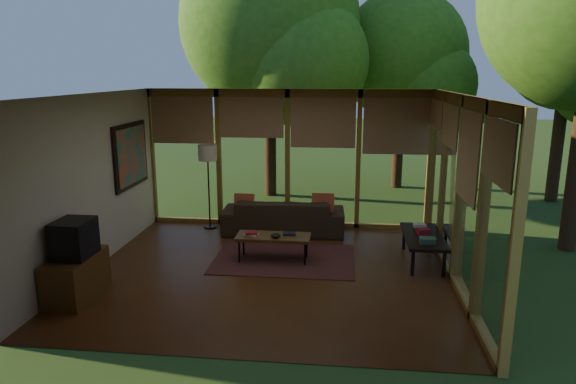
# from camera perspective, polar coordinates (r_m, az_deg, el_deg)

# --- Properties ---
(floor) EXTENTS (5.50, 5.50, 0.00)m
(floor) POSITION_cam_1_polar(r_m,az_deg,el_deg) (8.02, -2.06, -8.85)
(floor) COLOR #5A3217
(floor) RESTS_ON ground
(ceiling) EXTENTS (5.50, 5.50, 0.00)m
(ceiling) POSITION_cam_1_polar(r_m,az_deg,el_deg) (7.44, -2.23, 10.81)
(ceiling) COLOR white
(ceiling) RESTS_ON ground
(wall_left) EXTENTS (0.04, 5.00, 2.70)m
(wall_left) POSITION_cam_1_polar(r_m,az_deg,el_deg) (8.46, -20.89, 1.01)
(wall_left) COLOR beige
(wall_left) RESTS_ON ground
(wall_front) EXTENTS (5.50, 0.04, 2.70)m
(wall_front) POSITION_cam_1_polar(r_m,az_deg,el_deg) (5.24, -6.15, -5.32)
(wall_front) COLOR beige
(wall_front) RESTS_ON ground
(window_wall_back) EXTENTS (5.50, 0.12, 2.70)m
(window_wall_back) POSITION_cam_1_polar(r_m,az_deg,el_deg) (10.05, -0.05, 3.69)
(window_wall_back) COLOR olive
(window_wall_back) RESTS_ON ground
(window_wall_right) EXTENTS (0.12, 5.00, 2.70)m
(window_wall_right) POSITION_cam_1_polar(r_m,az_deg,el_deg) (7.72, 18.51, 0.09)
(window_wall_right) COLOR olive
(window_wall_right) RESTS_ON ground
(tree_nw) EXTENTS (4.23, 4.23, 6.24)m
(tree_nw) POSITION_cam_1_polar(r_m,az_deg,el_deg) (12.70, -2.03, 18.18)
(tree_nw) COLOR #382214
(tree_nw) RESTS_ON ground
(tree_ne) EXTENTS (3.28, 3.28, 5.07)m
(tree_ne) POSITION_cam_1_polar(r_m,az_deg,el_deg) (13.90, 12.56, 14.58)
(tree_ne) COLOR #382214
(tree_ne) RESTS_ON ground
(tree_far) EXTENTS (2.72, 2.72, 4.86)m
(tree_far) POSITION_cam_1_polar(r_m,az_deg,el_deg) (13.54, 28.72, 13.62)
(tree_far) COLOR #382214
(tree_far) RESTS_ON ground
(rug) EXTENTS (2.29, 1.62, 0.01)m
(rug) POSITION_cam_1_polar(r_m,az_deg,el_deg) (8.53, -0.39, -7.41)
(rug) COLOR maroon
(rug) RESTS_ON floor
(sofa) EXTENTS (2.32, 0.99, 0.67)m
(sofa) POSITION_cam_1_polar(r_m,az_deg,el_deg) (9.79, -0.49, -2.66)
(sofa) COLOR #312518
(sofa) RESTS_ON floor
(pillow_left) EXTENTS (0.37, 0.20, 0.39)m
(pillow_left) POSITION_cam_1_polar(r_m,az_deg,el_deg) (9.80, -4.89, -1.30)
(pillow_left) COLOR maroon
(pillow_left) RESTS_ON sofa
(pillow_right) EXTENTS (0.41, 0.22, 0.43)m
(pillow_right) POSITION_cam_1_polar(r_m,az_deg,el_deg) (9.62, 3.91, -1.42)
(pillow_right) COLOR maroon
(pillow_right) RESTS_ON sofa
(ct_book_lower) EXTENTS (0.23, 0.19, 0.03)m
(ct_book_lower) POSITION_cam_1_polar(r_m,az_deg,el_deg) (8.34, -4.08, -4.77)
(ct_book_lower) COLOR beige
(ct_book_lower) RESTS_ON coffee_table
(ct_book_upper) EXTENTS (0.21, 0.17, 0.03)m
(ct_book_upper) POSITION_cam_1_polar(r_m,az_deg,el_deg) (8.34, -4.08, -4.57)
(ct_book_upper) COLOR maroon
(ct_book_upper) RESTS_ON coffee_table
(ct_book_side) EXTENTS (0.22, 0.17, 0.03)m
(ct_book_side) POSITION_cam_1_polar(r_m,az_deg,el_deg) (8.38, 0.13, -4.65)
(ct_book_side) COLOR black
(ct_book_side) RESTS_ON coffee_table
(ct_bowl) EXTENTS (0.16, 0.16, 0.07)m
(ct_bowl) POSITION_cam_1_polar(r_m,az_deg,el_deg) (8.23, -1.39, -4.84)
(ct_bowl) COLOR black
(ct_bowl) RESTS_ON coffee_table
(media_cabinet) EXTENTS (0.50, 1.00, 0.60)m
(media_cabinet) POSITION_cam_1_polar(r_m,az_deg,el_deg) (7.61, -22.46, -8.72)
(media_cabinet) COLOR brown
(media_cabinet) RESTS_ON floor
(television) EXTENTS (0.45, 0.55, 0.50)m
(television) POSITION_cam_1_polar(r_m,az_deg,el_deg) (7.42, -22.70, -4.78)
(television) COLOR black
(television) RESTS_ON media_cabinet
(console_book_a) EXTENTS (0.25, 0.19, 0.09)m
(console_book_a) POSITION_cam_1_polar(r_m,az_deg,el_deg) (8.15, 15.24, -5.22)
(console_book_a) COLOR #36604E
(console_book_a) RESTS_ON side_console
(console_book_b) EXTENTS (0.23, 0.19, 0.09)m
(console_book_b) POSITION_cam_1_polar(r_m,az_deg,el_deg) (8.58, 14.79, -4.27)
(console_book_b) COLOR maroon
(console_book_b) RESTS_ON side_console
(console_book_c) EXTENTS (0.22, 0.17, 0.05)m
(console_book_c) POSITION_cam_1_polar(r_m,az_deg,el_deg) (8.96, 14.42, -3.62)
(console_book_c) COLOR beige
(console_book_c) RESTS_ON side_console
(floor_lamp) EXTENTS (0.36, 0.36, 1.65)m
(floor_lamp) POSITION_cam_1_polar(r_m,az_deg,el_deg) (10.01, -8.92, 3.81)
(floor_lamp) COLOR black
(floor_lamp) RESTS_ON floor
(coffee_table) EXTENTS (1.20, 0.50, 0.43)m
(coffee_table) POSITION_cam_1_polar(r_m,az_deg,el_deg) (8.35, -1.64, -5.08)
(coffee_table) COLOR brown
(coffee_table) RESTS_ON floor
(side_console) EXTENTS (0.60, 1.40, 0.46)m
(side_console) POSITION_cam_1_polar(r_m,az_deg,el_deg) (8.56, 14.80, -4.94)
(side_console) COLOR black
(side_console) RESTS_ON floor
(wall_painting) EXTENTS (0.06, 1.35, 1.15)m
(wall_painting) POSITION_cam_1_polar(r_m,az_deg,el_deg) (9.66, -17.06, 3.92)
(wall_painting) COLOR black
(wall_painting) RESTS_ON wall_left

